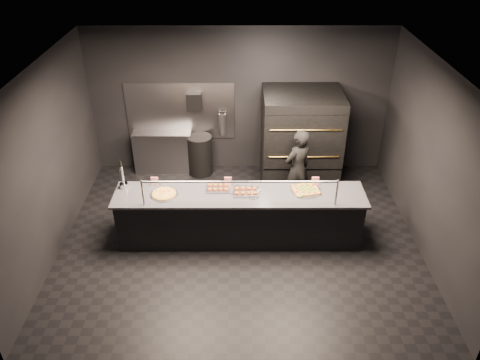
{
  "coord_description": "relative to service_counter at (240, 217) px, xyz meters",
  "views": [
    {
      "loc": [
        -0.01,
        -6.34,
        5.11
      ],
      "look_at": [
        0.01,
        0.2,
        1.06
      ],
      "focal_mm": 35.0,
      "sensor_mm": 36.0,
      "label": 1
    }
  ],
  "objects": [
    {
      "name": "room",
      "position": [
        -0.02,
        0.05,
        1.03
      ],
      "size": [
        6.04,
        6.0,
        3.0
      ],
      "color": "black",
      "rests_on": "ground"
    },
    {
      "name": "round_pizza",
      "position": [
        -1.23,
        -0.02,
        0.47
      ],
      "size": [
        0.45,
        0.45,
        0.03
      ],
      "color": "silver",
      "rests_on": "service_counter"
    },
    {
      "name": "trash_bin",
      "position": [
        -0.82,
        2.22,
        -0.04
      ],
      "size": [
        0.51,
        0.51,
        0.85
      ],
      "primitive_type": "cylinder",
      "color": "black",
      "rests_on": "ground"
    },
    {
      "name": "prep_shelf",
      "position": [
        -1.6,
        2.32,
        -0.01
      ],
      "size": [
        1.2,
        0.35,
        0.9
      ],
      "primitive_type": "cube",
      "color": "#99999E",
      "rests_on": "ground"
    },
    {
      "name": "slider_tray_b",
      "position": [
        0.1,
        0.04,
        0.48
      ],
      "size": [
        0.51,
        0.44,
        0.07
      ],
      "color": "silver",
      "rests_on": "service_counter"
    },
    {
      "name": "slider_tray_a",
      "position": [
        -0.36,
        0.15,
        0.48
      ],
      "size": [
        0.4,
        0.3,
        0.06
      ],
      "color": "silver",
      "rests_on": "service_counter"
    },
    {
      "name": "worker",
      "position": [
        1.06,
        1.03,
        0.32
      ],
      "size": [
        0.68,
        0.63,
        1.57
      ],
      "primitive_type": "imported",
      "rotation": [
        0.0,
        0.0,
        3.74
      ],
      "color": "black",
      "rests_on": "ground"
    },
    {
      "name": "fire_extinguisher",
      "position": [
        -0.35,
        2.4,
        0.6
      ],
      "size": [
        0.14,
        0.14,
        0.51
      ],
      "color": "#B2B2B7",
      "rests_on": "room"
    },
    {
      "name": "tent_cards",
      "position": [
        -0.12,
        0.28,
        0.53
      ],
      "size": [
        2.8,
        0.04,
        0.15
      ],
      "color": "white",
      "rests_on": "service_counter"
    },
    {
      "name": "beer_tap",
      "position": [
        -1.92,
        0.2,
        0.61
      ],
      "size": [
        0.14,
        0.2,
        0.54
      ],
      "color": "silver",
      "rests_on": "service_counter"
    },
    {
      "name": "service_counter",
      "position": [
        0.0,
        0.0,
        0.0
      ],
      "size": [
        4.1,
        0.78,
        1.37
      ],
      "color": "black",
      "rests_on": "ground"
    },
    {
      "name": "condiment_jar",
      "position": [
        -1.37,
        0.28,
        0.5
      ],
      "size": [
        0.14,
        0.06,
        0.09
      ],
      "color": "silver",
      "rests_on": "service_counter"
    },
    {
      "name": "pizza_oven",
      "position": [
        1.2,
        1.9,
        0.5
      ],
      "size": [
        1.5,
        1.23,
        1.91
      ],
      "color": "black",
      "rests_on": "ground"
    },
    {
      "name": "square_pizza",
      "position": [
        1.09,
        0.1,
        0.47
      ],
      "size": [
        0.51,
        0.51,
        0.05
      ],
      "color": "silver",
      "rests_on": "service_counter"
    },
    {
      "name": "towel_dispenser",
      "position": [
        -0.9,
        2.39,
        1.09
      ],
      "size": [
        0.3,
        0.2,
        0.35
      ],
      "primitive_type": "cube",
      "color": "black",
      "rests_on": "room"
    }
  ]
}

